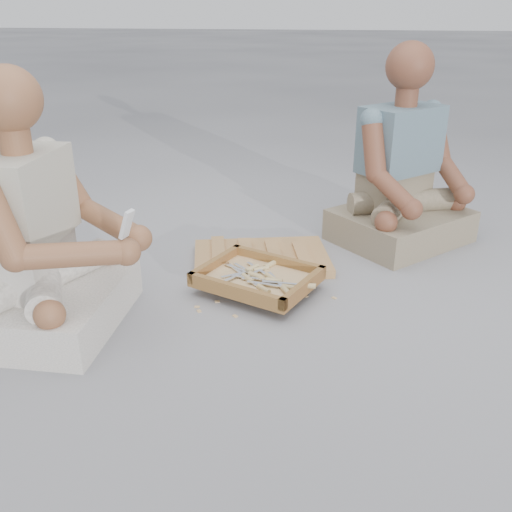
% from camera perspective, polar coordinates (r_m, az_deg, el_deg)
% --- Properties ---
extents(ground, '(60.00, 60.00, 0.00)m').
position_cam_1_polar(ground, '(2.06, -0.56, -9.09)').
color(ground, '#97979C').
rests_on(ground, ground).
extents(carved_panel, '(0.71, 0.56, 0.04)m').
position_cam_1_polar(carved_panel, '(2.70, 0.53, -0.22)').
color(carved_panel, '#A1703E').
rests_on(carved_panel, ground).
extents(tool_tray, '(0.57, 0.51, 0.06)m').
position_cam_1_polar(tool_tray, '(2.41, 0.15, -2.22)').
color(tool_tray, brown).
rests_on(tool_tray, carved_panel).
extents(chisel_0, '(0.20, 0.13, 0.02)m').
position_cam_1_polar(chisel_0, '(2.42, -0.42, -1.83)').
color(chisel_0, white).
rests_on(chisel_0, tool_tray).
extents(chisel_1, '(0.16, 0.18, 0.02)m').
position_cam_1_polar(chisel_1, '(2.40, -1.12, -2.03)').
color(chisel_1, white).
rests_on(chisel_1, tool_tray).
extents(chisel_2, '(0.17, 0.16, 0.02)m').
position_cam_1_polar(chisel_2, '(2.31, 0.42, -3.13)').
color(chisel_2, white).
rests_on(chisel_2, tool_tray).
extents(chisel_3, '(0.13, 0.20, 0.02)m').
position_cam_1_polar(chisel_3, '(2.29, 2.82, -3.27)').
color(chisel_3, white).
rests_on(chisel_3, tool_tray).
extents(chisel_4, '(0.19, 0.14, 0.02)m').
position_cam_1_polar(chisel_4, '(2.46, 0.03, -1.42)').
color(chisel_4, white).
rests_on(chisel_4, tool_tray).
extents(chisel_5, '(0.22, 0.04, 0.02)m').
position_cam_1_polar(chisel_5, '(2.36, 1.31, -2.43)').
color(chisel_5, white).
rests_on(chisel_5, tool_tray).
extents(chisel_6, '(0.16, 0.18, 0.02)m').
position_cam_1_polar(chisel_6, '(2.40, 1.22, -1.98)').
color(chisel_6, white).
rests_on(chisel_6, tool_tray).
extents(chisel_7, '(0.13, 0.20, 0.02)m').
position_cam_1_polar(chisel_7, '(2.45, -0.76, -1.41)').
color(chisel_7, white).
rests_on(chisel_7, tool_tray).
extents(chisel_8, '(0.12, 0.20, 0.02)m').
position_cam_1_polar(chisel_8, '(2.49, 1.09, -1.04)').
color(chisel_8, white).
rests_on(chisel_8, tool_tray).
extents(chisel_9, '(0.22, 0.05, 0.02)m').
position_cam_1_polar(chisel_9, '(2.31, 2.96, -3.11)').
color(chisel_9, white).
rests_on(chisel_9, tool_tray).
extents(chisel_10, '(0.17, 0.16, 0.02)m').
position_cam_1_polar(chisel_10, '(2.41, 0.14, -2.02)').
color(chisel_10, white).
rests_on(chisel_10, tool_tray).
extents(chisel_11, '(0.22, 0.03, 0.02)m').
position_cam_1_polar(chisel_11, '(2.32, 4.58, -2.90)').
color(chisel_11, white).
rests_on(chisel_11, tool_tray).
extents(wood_chip_0, '(0.02, 0.02, 0.00)m').
position_cam_1_polar(wood_chip_0, '(2.71, -2.72, -0.59)').
color(wood_chip_0, '#DBAF81').
rests_on(wood_chip_0, ground).
extents(wood_chip_1, '(0.02, 0.02, 0.00)m').
position_cam_1_polar(wood_chip_1, '(2.29, -5.72, -5.50)').
color(wood_chip_1, '#DBAF81').
rests_on(wood_chip_1, ground).
extents(wood_chip_2, '(0.02, 0.02, 0.00)m').
position_cam_1_polar(wood_chip_2, '(2.65, -0.67, -1.11)').
color(wood_chip_2, '#DBAF81').
rests_on(wood_chip_2, ground).
extents(wood_chip_3, '(0.02, 0.02, 0.00)m').
position_cam_1_polar(wood_chip_3, '(2.55, -1.52, -2.19)').
color(wood_chip_3, '#DBAF81').
rests_on(wood_chip_3, ground).
extents(wood_chip_4, '(0.02, 0.02, 0.00)m').
position_cam_1_polar(wood_chip_4, '(2.70, 5.10, -0.76)').
color(wood_chip_4, '#DBAF81').
rests_on(wood_chip_4, ground).
extents(wood_chip_5, '(0.02, 0.02, 0.00)m').
position_cam_1_polar(wood_chip_5, '(2.72, -5.08, -0.55)').
color(wood_chip_5, '#DBAF81').
rests_on(wood_chip_5, ground).
extents(wood_chip_6, '(0.02, 0.02, 0.00)m').
position_cam_1_polar(wood_chip_6, '(2.39, 0.92, -3.97)').
color(wood_chip_6, '#DBAF81').
rests_on(wood_chip_6, ground).
extents(wood_chip_7, '(0.02, 0.02, 0.00)m').
position_cam_1_polar(wood_chip_7, '(2.71, -3.18, -0.54)').
color(wood_chip_7, '#DBAF81').
rests_on(wood_chip_7, ground).
extents(wood_chip_8, '(0.02, 0.02, 0.00)m').
position_cam_1_polar(wood_chip_8, '(2.50, -3.15, -2.76)').
color(wood_chip_8, '#DBAF81').
rests_on(wood_chip_8, ground).
extents(wood_chip_9, '(0.02, 0.02, 0.00)m').
position_cam_1_polar(wood_chip_9, '(2.37, 0.48, -4.23)').
color(wood_chip_9, '#DBAF81').
rests_on(wood_chip_9, ground).
extents(wood_chip_10, '(0.02, 0.02, 0.00)m').
position_cam_1_polar(wood_chip_10, '(2.56, -5.48, -2.19)').
color(wood_chip_10, '#DBAF81').
rests_on(wood_chip_10, ground).
extents(wood_chip_11, '(0.02, 0.02, 0.00)m').
position_cam_1_polar(wood_chip_11, '(2.24, -2.10, -6.02)').
color(wood_chip_11, '#DBAF81').
rests_on(wood_chip_11, ground).
extents(wood_chip_12, '(0.02, 0.02, 0.00)m').
position_cam_1_polar(wood_chip_12, '(2.32, -5.92, -5.08)').
color(wood_chip_12, '#DBAF81').
rests_on(wood_chip_12, ground).
extents(wood_chip_13, '(0.02, 0.02, 0.00)m').
position_cam_1_polar(wood_chip_13, '(2.40, 7.82, -4.17)').
color(wood_chip_13, '#DBAF81').
rests_on(wood_chip_13, ground).
extents(wood_chip_14, '(0.02, 0.02, 0.00)m').
position_cam_1_polar(wood_chip_14, '(2.40, 4.95, -4.00)').
color(wood_chip_14, '#DBAF81').
rests_on(wood_chip_14, ground).
extents(wood_chip_15, '(0.02, 0.02, 0.00)m').
position_cam_1_polar(wood_chip_15, '(2.35, -3.89, -4.58)').
color(wood_chip_15, '#DBAF81').
rests_on(wood_chip_15, ground).
extents(craftsman, '(0.64, 0.62, 0.95)m').
position_cam_1_polar(craftsman, '(2.19, -20.54, 0.98)').
color(craftsman, silver).
rests_on(craftsman, ground).
extents(companion, '(0.79, 0.79, 0.97)m').
position_cam_1_polar(companion, '(2.96, 14.46, 7.47)').
color(companion, gray).
rests_on(companion, ground).
extents(mobile_phone, '(0.06, 0.05, 0.10)m').
position_cam_1_polar(mobile_phone, '(1.95, -12.80, 3.14)').
color(mobile_phone, silver).
rests_on(mobile_phone, craftsman).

